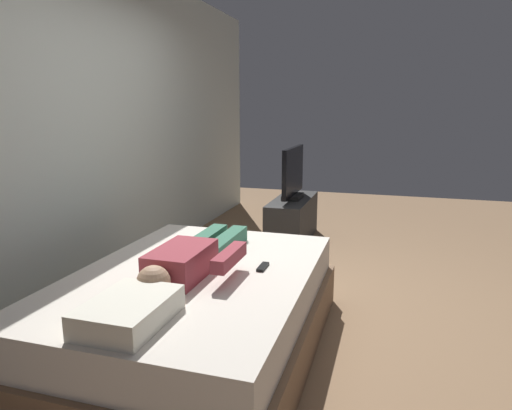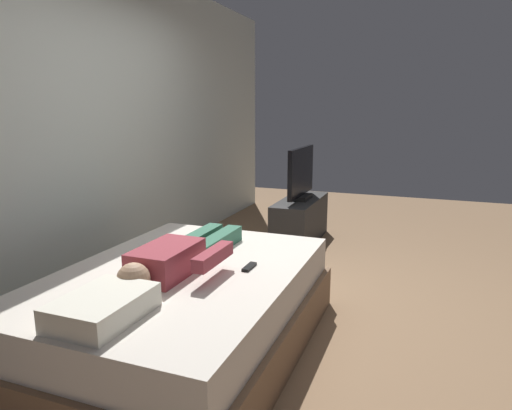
# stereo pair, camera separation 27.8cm
# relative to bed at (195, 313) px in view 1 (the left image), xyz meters

# --- Properties ---
(ground_plane) EXTENTS (10.00, 10.00, 0.00)m
(ground_plane) POSITION_rel_bed_xyz_m (0.86, -0.49, -0.26)
(ground_plane) COLOR #8C6B4C
(back_wall) EXTENTS (6.40, 0.10, 2.80)m
(back_wall) POSITION_rel_bed_xyz_m (1.26, 1.28, 1.14)
(back_wall) COLOR silver
(back_wall) RESTS_ON ground
(bed) EXTENTS (2.07, 1.47, 0.54)m
(bed) POSITION_rel_bed_xyz_m (0.00, 0.00, 0.00)
(bed) COLOR brown
(bed) RESTS_ON ground
(pillow) EXTENTS (0.48, 0.34, 0.12)m
(pillow) POSITION_rel_bed_xyz_m (-0.72, 0.00, 0.34)
(pillow) COLOR silver
(pillow) RESTS_ON bed
(person) EXTENTS (1.26, 0.46, 0.18)m
(person) POSITION_rel_bed_xyz_m (0.03, 0.02, 0.36)
(person) COLOR #993842
(person) RESTS_ON bed
(remote) EXTENTS (0.15, 0.04, 0.02)m
(remote) POSITION_rel_bed_xyz_m (0.18, -0.39, 0.29)
(remote) COLOR black
(remote) RESTS_ON bed
(tv_stand) EXTENTS (1.10, 0.40, 0.50)m
(tv_stand) POSITION_rel_bed_xyz_m (2.61, -0.04, -0.01)
(tv_stand) COLOR #2D2D2D
(tv_stand) RESTS_ON ground
(tv) EXTENTS (0.88, 0.20, 0.59)m
(tv) POSITION_rel_bed_xyz_m (2.61, -0.04, 0.52)
(tv) COLOR black
(tv) RESTS_ON tv_stand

